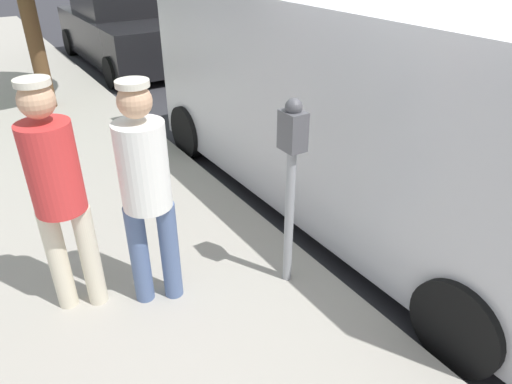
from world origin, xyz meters
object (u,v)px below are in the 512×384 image
parked_van (361,100)px  parked_sedan_behind (124,29)px  pedestrian_in_red (57,188)px  parking_meter_near (291,165)px  pedestrian_in_white (146,186)px

parked_van → parked_sedan_behind: size_ratio=1.18×
parked_van → parked_sedan_behind: (-0.02, -7.32, -0.41)m
pedestrian_in_red → parked_sedan_behind: pedestrian_in_red is taller
parking_meter_near → pedestrian_in_white: size_ratio=0.89×
pedestrian_in_red → parked_van: size_ratio=0.33×
pedestrian_in_red → parked_sedan_behind: bearing=-111.6°
pedestrian_in_white → pedestrian_in_red: size_ratio=0.98×
pedestrian_in_red → parked_van: parked_van is taller
parking_meter_near → pedestrian_in_red: 1.60m
parking_meter_near → parked_sedan_behind: 8.32m
pedestrian_in_red → parked_sedan_behind: size_ratio=0.39×
pedestrian_in_red → parked_sedan_behind: (-2.99, -7.55, -0.39)m
pedestrian_in_white → parked_van: (-2.45, -0.48, 0.03)m
pedestrian_in_white → parked_van: bearing=-168.9°
pedestrian_in_white → parked_van: parked_van is taller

